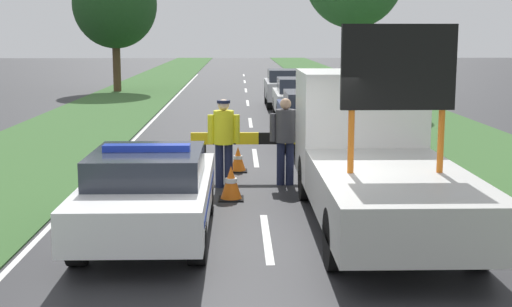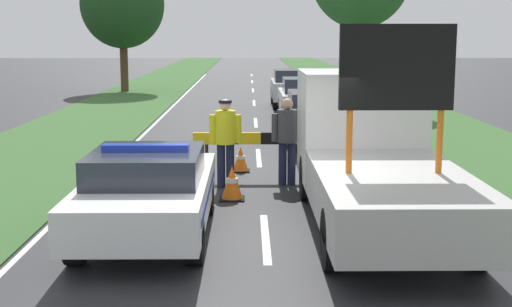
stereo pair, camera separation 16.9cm
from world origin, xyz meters
name	(u,v)px [view 1 (the left image)]	position (x,y,z in m)	size (l,w,h in m)	color
ground_plane	(267,242)	(0.00, 0.00, 0.00)	(160.00, 160.00, 0.00)	#28282B
lane_markings	(250,123)	(0.00, 14.41, 0.00)	(7.10, 59.65, 0.01)	silver
grass_verge_left	(112,107)	(-5.79, 20.00, 0.01)	(4.38, 120.00, 0.03)	#38602D
grass_verge_right	(383,106)	(5.79, 20.00, 0.01)	(4.38, 120.00, 0.03)	#38602D
police_car	(149,191)	(-1.80, 0.33, 0.72)	(1.86, 4.48, 1.46)	white
work_truck	(371,151)	(1.80, 1.38, 1.15)	(2.16, 6.40, 3.23)	white
road_barrier	(259,141)	(0.00, 4.72, 0.82)	(2.90, 0.08, 1.01)	black
police_officer	(224,135)	(-0.72, 3.88, 1.07)	(0.65, 0.41, 1.80)	#191E38
pedestrian_civilian	(285,134)	(0.54, 4.09, 1.05)	(0.65, 0.41, 1.80)	#191E38
traffic_cone_near_police	(238,159)	(-0.44, 5.54, 0.28)	(0.41, 0.41, 0.57)	black
traffic_cone_centre_front	(124,176)	(-2.75, 3.83, 0.25)	(0.37, 0.37, 0.52)	black
traffic_cone_near_truck	(231,183)	(-0.57, 2.78, 0.32)	(0.47, 0.47, 0.65)	black
traffic_cone_behind_barrier	(352,160)	(2.14, 5.46, 0.27)	(0.39, 0.39, 0.55)	black
queued_car_hatch_blue	(315,116)	(1.74, 9.51, 0.81)	(1.93, 4.50, 1.50)	navy
queued_car_van_white	(301,98)	(1.80, 14.90, 0.81)	(1.85, 3.93, 1.54)	silver
queued_car_sedan_silver	(286,87)	(1.64, 20.03, 0.82)	(1.77, 3.99, 1.58)	#B2B2B7
roadside_tree_near_right	(115,4)	(-6.88, 27.94, 4.59)	(4.40, 4.40, 6.91)	#4C3823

